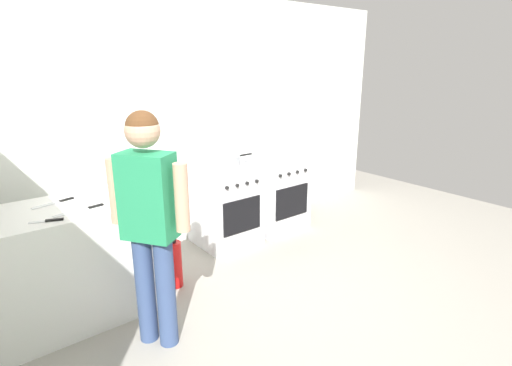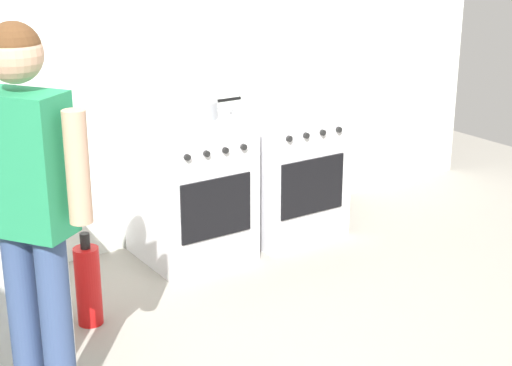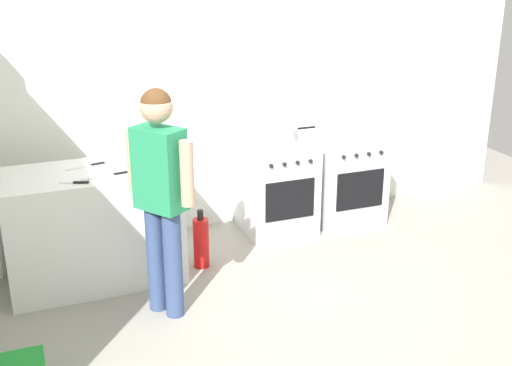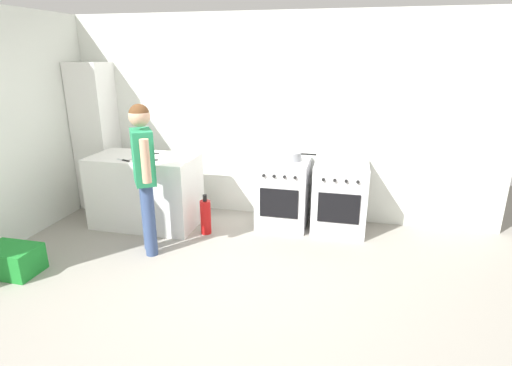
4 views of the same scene
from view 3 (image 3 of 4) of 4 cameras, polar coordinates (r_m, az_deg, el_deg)
name	(u,v)px [view 3 (image 3 of 4)]	position (r m, az deg, el deg)	size (l,w,h in m)	color
ground_plane	(317,321)	(4.65, 5.46, -12.09)	(8.00, 8.00, 0.00)	gray
back_wall	(226,87)	(5.86, -2.68, 8.52)	(6.00, 0.10, 2.60)	silver
counter_unit	(94,226)	(5.14, -14.23, -3.74)	(1.30, 0.70, 0.90)	white
oven_left	(277,186)	(5.89, 1.85, -0.28)	(0.62, 0.62, 0.85)	silver
oven_right	(344,177)	(6.18, 7.86, 0.54)	(0.64, 0.62, 0.85)	silver
pot	(287,134)	(5.82, 2.75, 4.40)	(0.39, 0.21, 0.10)	gray
knife_paring	(77,183)	(4.74, -15.65, 0.04)	(0.21, 0.10, 0.01)	silver
knife_bread	(107,175)	(4.84, -13.12, 0.66)	(0.35, 0.07, 0.01)	silver
knife_chef	(87,166)	(5.09, -14.80, 1.49)	(0.31, 0.10, 0.01)	silver
person	(160,185)	(4.37, -8.50, -0.15)	(0.36, 0.49, 1.63)	#384C7A
fire_extinguisher	(201,242)	(5.28, -4.90, -5.26)	(0.13, 0.13, 0.50)	red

